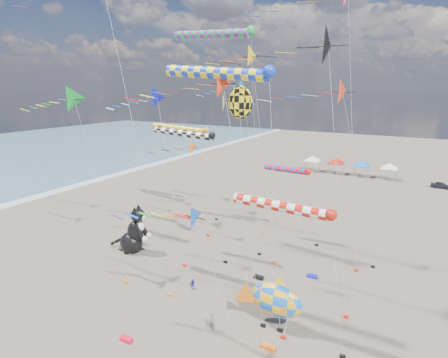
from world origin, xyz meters
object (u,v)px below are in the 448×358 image
child_blue (193,284)px  person_adult (213,322)px  fish_inflatable (276,299)px  child_green (262,301)px  cat_inflatable (132,229)px  parked_car (441,185)px

child_blue → person_adult: bearing=-104.2°
fish_inflatable → child_green: size_ratio=4.97×
cat_inflatable → child_green: size_ratio=4.97×
person_adult → child_green: bearing=70.9°
cat_inflatable → child_green: (16.08, -2.23, -2.14)m
cat_inflatable → child_green: cat_inflatable is taller
cat_inflatable → fish_inflatable: size_ratio=1.00×
child_blue → child_green: bearing=-57.7°
cat_inflatable → parked_car: size_ratio=1.61×
person_adult → child_blue: bearing=143.9°
cat_inflatable → child_green: 16.37m
person_adult → parked_car: person_adult is taller
child_blue → parked_car: 52.50m
child_blue → parked_car: (20.21, 48.45, 0.07)m
cat_inflatable → parked_car: cat_inflatable is taller
child_blue → cat_inflatable: bearing=100.4°
parked_car → child_blue: bearing=162.3°
fish_inflatable → child_blue: size_ratio=5.44×
person_adult → parked_car: size_ratio=0.45×
cat_inflatable → person_adult: 15.72m
fish_inflatable → cat_inflatable: bearing=167.7°
cat_inflatable → child_blue: bearing=-32.1°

